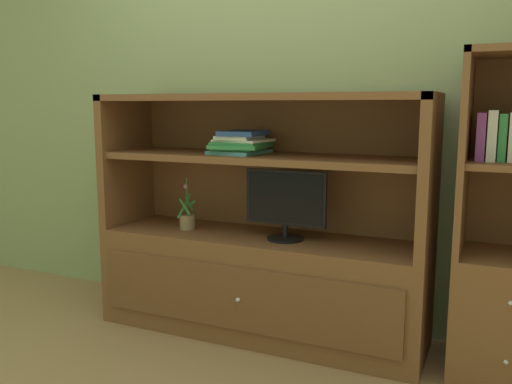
% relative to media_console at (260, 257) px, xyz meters
% --- Properties ---
extents(ground_plane, '(8.00, 8.00, 0.00)m').
position_rel_media_console_xyz_m(ground_plane, '(0.00, -0.41, -0.43)').
color(ground_plane, '#99754C').
extents(painted_rear_wall, '(6.00, 0.10, 2.80)m').
position_rel_media_console_xyz_m(painted_rear_wall, '(0.00, 0.34, 0.97)').
color(painted_rear_wall, '#8C9E6B').
rests_on(painted_rear_wall, ground_plane).
extents(media_console, '(1.81, 0.54, 1.32)m').
position_rel_media_console_xyz_m(media_console, '(0.00, 0.00, 0.00)').
color(media_console, brown).
rests_on(media_console, ground_plane).
extents(tv_monitor, '(0.45, 0.19, 0.37)m').
position_rel_media_console_xyz_m(tv_monitor, '(0.16, -0.03, 0.33)').
color(tv_monitor, black).
rests_on(tv_monitor, media_console).
extents(potted_plant, '(0.09, 0.12, 0.30)m').
position_rel_media_console_xyz_m(potted_plant, '(-0.44, -0.04, 0.18)').
color(potted_plant, '#8C7251').
rests_on(potted_plant, media_console).
extents(magazine_stack, '(0.30, 0.34, 0.13)m').
position_rel_media_console_xyz_m(magazine_stack, '(-0.11, -0.01, 0.63)').
color(magazine_stack, teal).
rests_on(magazine_stack, media_console).
extents(bookshelf_tall, '(0.49, 0.46, 1.51)m').
position_rel_media_console_xyz_m(bookshelf_tall, '(1.26, 0.00, 0.07)').
color(bookshelf_tall, brown).
rests_on(bookshelf_tall, ground_plane).
extents(upright_book_row, '(0.24, 0.18, 0.22)m').
position_rel_media_console_xyz_m(upright_book_row, '(1.19, -0.01, 0.70)').
color(upright_book_row, purple).
rests_on(upright_book_row, bookshelf_tall).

